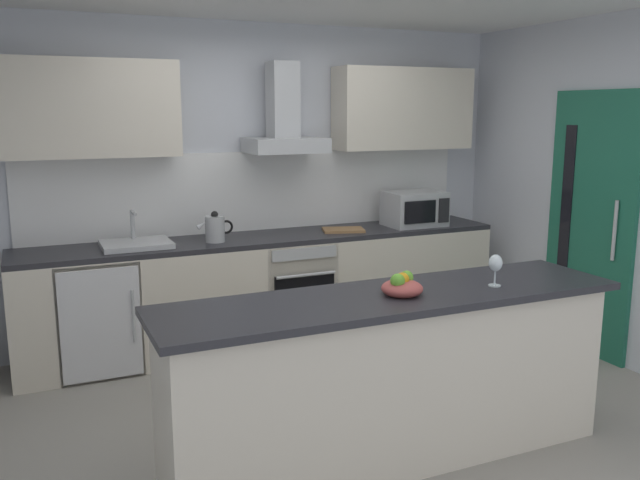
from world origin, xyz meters
The scene contains 17 objects.
ground centered at (0.00, 0.00, -0.01)m, with size 5.47×4.56×0.02m, color gray.
wall_back centered at (0.00, 1.84, 1.30)m, with size 5.47×0.12×2.60m, color silver.
wall_right centered at (2.29, 0.00, 1.30)m, with size 0.12×4.56×2.60m, color silver.
backsplash_tile centered at (0.00, 1.77, 1.23)m, with size 3.80×0.02×0.66m, color white.
counter_back centered at (0.00, 1.46, 0.45)m, with size 3.93×0.60×0.90m.
counter_island centered at (-0.04, -0.59, 0.48)m, with size 2.57×0.64×0.95m.
upper_cabinets centered at (0.00, 1.61, 1.91)m, with size 3.88×0.32×0.70m.
side_door centered at (2.22, 0.27, 1.03)m, with size 0.08×0.85×2.05m.
oven centered at (0.17, 1.43, 0.46)m, with size 0.60×0.62×0.80m.
refrigerator centered at (-1.37, 1.43, 0.43)m, with size 0.58×0.60×0.85m.
microwave centered at (1.33, 1.41, 1.05)m, with size 0.50×0.38×0.30m.
sink centered at (-1.06, 1.44, 0.93)m, with size 0.50×0.40×0.26m.
kettle centered at (-0.47, 1.40, 1.01)m, with size 0.29×0.15×0.24m.
range_hood centered at (0.17, 1.56, 1.79)m, with size 0.62×0.45×0.72m.
wine_glass centered at (0.55, -0.67, 1.07)m, with size 0.08×0.08×0.18m.
fruit_bowl centered at (-0.01, -0.62, 0.99)m, with size 0.22×0.22×0.13m.
chopping_board centered at (0.63, 1.41, 0.91)m, with size 0.34×0.22×0.02m, color #9E7247.
Camera 1 is at (-1.78, -3.53, 1.90)m, focal length 37.32 mm.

